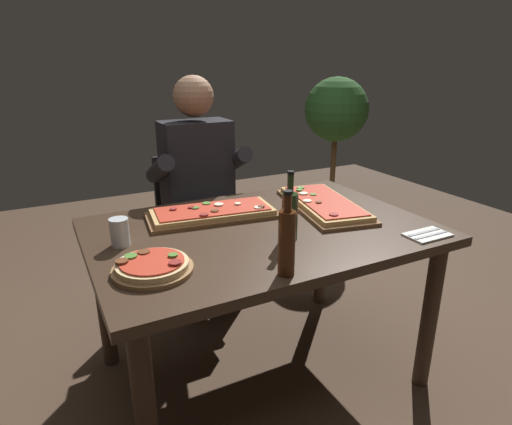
% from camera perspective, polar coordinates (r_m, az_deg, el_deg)
% --- Properties ---
extents(ground_plane, '(6.40, 6.40, 0.00)m').
position_cam_1_polar(ground_plane, '(2.21, 0.63, -20.07)').
color(ground_plane, '#4C3828').
extents(dining_table, '(1.40, 0.96, 0.74)m').
position_cam_1_polar(dining_table, '(1.87, 0.71, -4.66)').
color(dining_table, '#3D2B1E').
rests_on(dining_table, ground_plane).
extents(pizza_rectangular_front, '(0.60, 0.32, 0.05)m').
position_cam_1_polar(pizza_rectangular_front, '(1.95, -5.70, -0.06)').
color(pizza_rectangular_front, brown).
rests_on(pizza_rectangular_front, dining_table).
extents(pizza_rectangular_left, '(0.38, 0.63, 0.05)m').
position_cam_1_polar(pizza_rectangular_left, '(2.09, 8.86, 1.11)').
color(pizza_rectangular_left, brown).
rests_on(pizza_rectangular_left, dining_table).
extents(pizza_round_far, '(0.27, 0.27, 0.05)m').
position_cam_1_polar(pizza_round_far, '(1.49, -13.41, -6.90)').
color(pizza_round_far, olive).
rests_on(pizza_round_far, dining_table).
extents(wine_bottle_dark, '(0.06, 0.06, 0.29)m').
position_cam_1_polar(wine_bottle_dark, '(1.40, 4.05, -3.75)').
color(wine_bottle_dark, '#47230F').
rests_on(wine_bottle_dark, dining_table).
extents(oil_bottle_amber, '(0.06, 0.06, 0.27)m').
position_cam_1_polar(oil_bottle_amber, '(1.68, 4.44, -0.25)').
color(oil_bottle_amber, '#233819').
rests_on(oil_bottle_amber, dining_table).
extents(tumbler_near_camera, '(0.07, 0.07, 0.11)m').
position_cam_1_polar(tumbler_near_camera, '(1.72, -17.42, -2.68)').
color(tumbler_near_camera, silver).
rests_on(tumbler_near_camera, dining_table).
extents(napkin_cutlery_set, '(0.18, 0.11, 0.01)m').
position_cam_1_polar(napkin_cutlery_set, '(1.87, 21.56, -2.73)').
color(napkin_cutlery_set, white).
rests_on(napkin_cutlery_set, dining_table).
extents(diner_chair, '(0.44, 0.44, 0.87)m').
position_cam_1_polar(diner_chair, '(2.66, -8.08, -1.02)').
color(diner_chair, black).
rests_on(diner_chair, ground_plane).
extents(seated_diner, '(0.53, 0.41, 1.33)m').
position_cam_1_polar(seated_diner, '(2.47, -7.42, 3.68)').
color(seated_diner, '#23232D').
rests_on(seated_diner, ground_plane).
extents(potted_plant_corner, '(0.51, 0.51, 1.28)m').
position_cam_1_polar(potted_plant_corner, '(3.64, 10.33, 10.46)').
color(potted_plant_corner, tan).
rests_on(potted_plant_corner, ground_plane).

